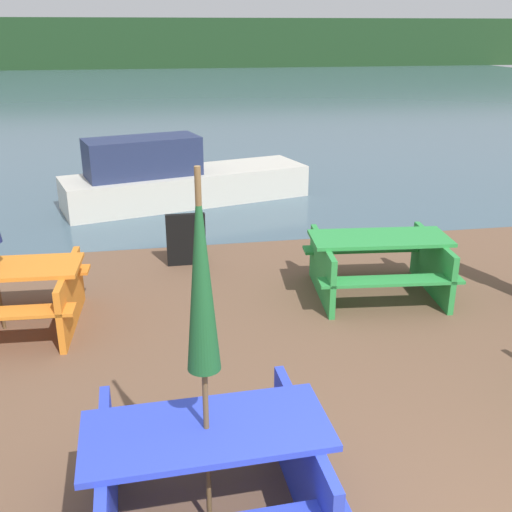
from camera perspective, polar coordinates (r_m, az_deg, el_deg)
water at (r=33.95m, az=-8.04°, el=15.31°), size 60.00×50.00×0.00m
far_treeline at (r=53.80m, az=-9.21°, el=19.37°), size 80.00×1.60×4.00m
picnic_table_blue at (r=4.16m, az=-4.60°, el=-19.52°), size 1.62×1.43×0.79m
picnic_table_green at (r=7.62m, az=11.56°, el=-0.37°), size 1.81×1.53×0.77m
umbrella_darkgreen at (r=3.44m, az=-5.24°, el=-2.22°), size 0.21×0.21×2.47m
boat at (r=11.60m, az=-7.62°, el=7.28°), size 4.83×2.43×1.30m
signboard at (r=8.49m, az=-6.68°, el=1.57°), size 0.55×0.08×0.75m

